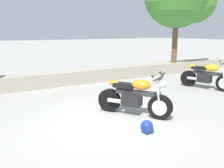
% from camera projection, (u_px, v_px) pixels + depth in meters
% --- Properties ---
extents(ground_plane, '(120.00, 120.00, 0.00)m').
position_uv_depth(ground_plane, '(107.00, 123.00, 6.20)').
color(ground_plane, '#A3A099').
extents(stone_wall, '(36.00, 0.80, 0.55)m').
position_uv_depth(stone_wall, '(44.00, 80.00, 10.12)').
color(stone_wall, '#A89E89').
rests_on(stone_wall, ground).
extents(motorcycle_orange_centre, '(1.20, 1.87, 1.18)m').
position_uv_depth(motorcycle_orange_centre, '(135.00, 97.00, 6.69)').
color(motorcycle_orange_centre, black).
rests_on(motorcycle_orange_centre, ground).
extents(motorcycle_yellow_far_right, '(0.83, 2.04, 1.18)m').
position_uv_depth(motorcycle_yellow_far_right, '(207.00, 76.00, 9.80)').
color(motorcycle_yellow_far_right, black).
rests_on(motorcycle_yellow_far_right, ground).
extents(rider_helmet, '(0.28, 0.28, 0.28)m').
position_uv_depth(rider_helmet, '(147.00, 127.00, 5.57)').
color(rider_helmet, navy).
rests_on(rider_helmet, ground).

